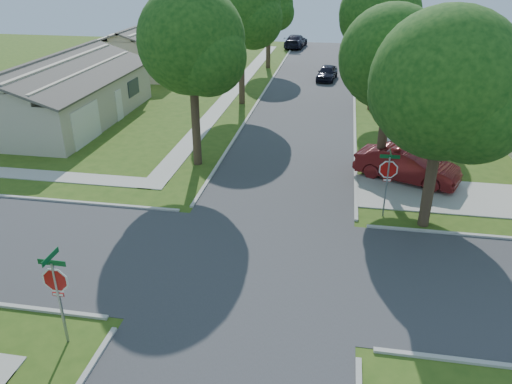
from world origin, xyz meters
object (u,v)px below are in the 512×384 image
object	(u,v)px
stop_sign_ne	(388,172)
tree_w_far	(269,8)
tree_w_mid	(242,12)
stop_sign_sw	(56,284)
car_driveway	(407,165)
tree_e_near	(392,63)
house_nw_far	(150,52)
tree_ne_corner	(447,91)
house_ne_far	(510,71)
house_nw_near	(57,97)
tree_e_far	(373,4)
tree_e_mid	(380,18)
car_curb_west	(296,41)
tree_w_near	(193,46)
car_curb_east	(327,73)

from	to	relation	value
stop_sign_ne	tree_w_far	distance (m)	30.96
stop_sign_ne	tree_w_mid	bearing A→B (deg)	119.80
stop_sign_sw	car_driveway	xyz separation A→B (m)	(10.70, 13.40, -1.21)
tree_e_near	house_nw_far	bearing A→B (deg)	132.06
tree_w_far	tree_ne_corner	size ratio (longest dim) A/B	0.93
tree_e_near	house_ne_far	bearing A→B (deg)	60.65
tree_ne_corner	house_nw_near	world-z (taller)	tree_ne_corner
stop_sign_sw	tree_w_far	distance (m)	38.86
tree_e_far	tree_w_mid	size ratio (longest dim) A/B	0.91
tree_e_near	tree_e_mid	size ratio (longest dim) A/B	0.90
tree_e_mid	house_nw_far	distance (m)	23.95
stop_sign_sw	car_curb_west	world-z (taller)	stop_sign_sw
stop_sign_ne	tree_e_mid	world-z (taller)	tree_e_mid
tree_w_near	car_driveway	distance (m)	11.89
stop_sign_ne	house_ne_far	bearing A→B (deg)	65.07
car_curb_west	tree_e_mid	bearing A→B (deg)	113.33
house_ne_far	car_driveway	xyz separation A→B (m)	(-9.99, -20.30, -0.70)
tree_e_far	tree_w_far	size ratio (longest dim) A/B	1.09
tree_w_near	tree_w_mid	size ratio (longest dim) A/B	0.94
stop_sign_ne	house_ne_far	distance (m)	26.80
tree_ne_corner	car_driveway	xyz separation A→B (m)	(-0.36, 4.49, -4.77)
stop_sign_sw	house_ne_far	world-z (taller)	house_ne_far
tree_e_near	car_curb_west	distance (m)	38.01
house_nw_far	stop_sign_ne	bearing A→B (deg)	-52.84
tree_w_near	car_curb_west	size ratio (longest dim) A/B	1.74
stop_sign_sw	tree_e_far	distance (m)	40.04
tree_e_mid	car_curb_east	world-z (taller)	tree_e_mid
stop_sign_ne	tree_w_mid	size ratio (longest dim) A/B	0.31
stop_sign_sw	tree_e_far	bearing A→B (deg)	76.27
stop_sign_sw	tree_e_mid	xyz separation A→B (m)	(9.46, 25.71, 4.22)
tree_w_near	tree_ne_corner	world-z (taller)	tree_w_near
house_nw_near	car_curb_west	size ratio (longest dim) A/B	2.63
tree_e_far	house_ne_far	world-z (taller)	tree_e_far
house_ne_far	car_curb_east	distance (m)	14.84
stop_sign_ne	house_ne_far	size ratio (longest dim) A/B	0.22
tree_w_near	house_nw_near	xyz separation A→B (m)	(-11.35, 5.99, -4.60)
tree_e_mid	tree_ne_corner	size ratio (longest dim) A/B	1.06
tree_w_mid	house_nw_near	bearing A→B (deg)	-152.10
house_nw_far	house_ne_far	bearing A→B (deg)	-5.36
tree_w_near	stop_sign_ne	bearing A→B (deg)	-24.74
tree_e_mid	tree_e_far	size ratio (longest dim) A/B	1.06
stop_sign_sw	house_nw_near	size ratio (longest dim) A/B	0.22
tree_w_near	house_ne_far	distance (m)	29.10
tree_w_near	tree_w_far	bearing A→B (deg)	90.01
house_nw_near	car_curb_west	bearing A→B (deg)	67.48
stop_sign_ne	tree_e_near	xyz separation A→B (m)	(0.05, 4.31, 3.61)
stop_sign_ne	car_curb_west	bearing A→B (deg)	100.87
house_nw_near	car_curb_west	distance (m)	33.41
house_ne_far	car_curb_east	size ratio (longest dim) A/B	3.64
tree_w_near	car_curb_west	distance (m)	37.26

